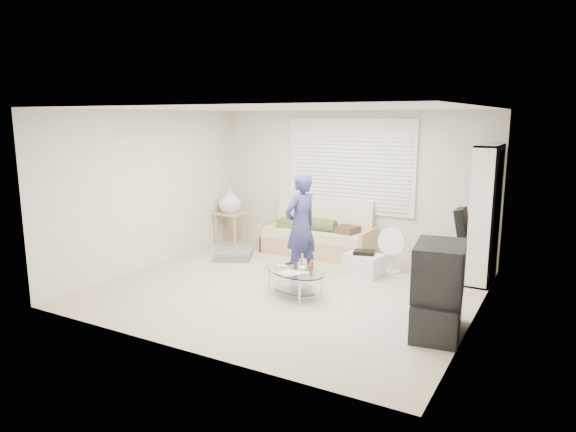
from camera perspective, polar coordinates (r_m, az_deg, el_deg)
The scene contains 13 objects.
ground at distance 7.35m, azimuth -0.02°, elevation -8.02°, with size 5.00×5.00×0.00m, color tan.
room_shell at distance 7.41m, azimuth 1.80°, elevation 5.07°, with size 5.02×4.52×2.51m.
window_blinds at distance 8.97m, azimuth 6.91°, elevation 5.50°, with size 2.32×0.08×1.62m.
futon_sofa at distance 9.05m, azimuth 3.36°, elevation -2.31°, with size 1.97×0.80×0.96m.
grey_floor_pillow at distance 8.89m, azimuth -6.03°, elevation -4.25°, with size 0.59×0.59×0.13m, color slate.
side_table at distance 9.73m, azimuth -6.47°, elevation 1.45°, with size 0.54×0.44×1.07m.
bookshelf at distance 7.94m, azimuth 21.01°, elevation 0.17°, with size 0.32×0.85×2.01m.
guitar_case at distance 7.93m, azimuth 19.01°, elevation -3.60°, with size 0.40×0.40×1.08m.
floor_fan at distance 8.13m, azimuth 11.50°, elevation -3.31°, with size 0.43×0.29×0.71m.
storage_bin at distance 7.95m, azimuth 8.41°, elevation -5.32°, with size 0.62×0.48×0.39m.
tv_unit at distance 6.00m, azimuth 16.33°, elevation -7.87°, with size 0.63×1.00×1.02m.
coffee_table at distance 6.96m, azimuth 0.81°, elevation -6.57°, with size 1.13×0.94×0.48m.
standing_person at distance 7.62m, azimuth 1.42°, elevation -1.11°, with size 0.58×0.38×1.60m, color navy.
Camera 1 is at (3.40, -6.06, 2.38)m, focal length 32.00 mm.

